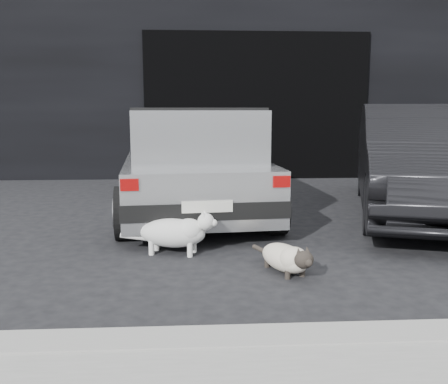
{
  "coord_description": "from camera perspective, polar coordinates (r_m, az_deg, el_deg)",
  "views": [
    {
      "loc": [
        -0.13,
        -5.02,
        1.28
      ],
      "look_at": [
        0.15,
        -0.33,
        0.49
      ],
      "focal_mm": 40.0,
      "sensor_mm": 36.0,
      "label": 1
    }
  ],
  "objects": [
    {
      "name": "ground",
      "position": [
        5.18,
        -1.93,
        -4.71
      ],
      "size": [
        80.0,
        80.0,
        0.0
      ],
      "primitive_type": "plane",
      "color": "black",
      "rests_on": "ground"
    },
    {
      "name": "building_facade",
      "position": [
        11.14,
        2.49,
        15.9
      ],
      "size": [
        34.0,
        4.0,
        5.0
      ],
      "primitive_type": "cube",
      "color": "black",
      "rests_on": "ground"
    },
    {
      "name": "garage_opening",
      "position": [
        9.08,
        3.76,
        9.72
      ],
      "size": [
        4.0,
        0.1,
        2.6
      ],
      "primitive_type": "cube",
      "color": "black",
      "rests_on": "ground"
    },
    {
      "name": "curb",
      "position": [
        2.93,
        20.29,
        -15.64
      ],
      "size": [
        18.0,
        0.25,
        0.12
      ],
      "primitive_type": "cube",
      "color": "gray",
      "rests_on": "ground"
    },
    {
      "name": "silver_hatchback",
      "position": [
        6.05,
        -3.68,
        4.08
      ],
      "size": [
        1.96,
        3.6,
        1.28
      ],
      "rotation": [
        0.0,
        0.0,
        0.09
      ],
      "color": "#A7A9AC",
      "rests_on": "ground"
    },
    {
      "name": "second_car",
      "position": [
        6.41,
        21.76,
        3.4
      ],
      "size": [
        2.51,
        4.26,
        1.33
      ],
      "primitive_type": "imported",
      "rotation": [
        0.0,
        0.0,
        -0.3
      ],
      "color": "black",
      "rests_on": "ground"
    },
    {
      "name": "cat_siamese",
      "position": [
        3.95,
        7.29,
        -7.52
      ],
      "size": [
        0.44,
        0.73,
        0.27
      ],
      "rotation": [
        0.0,
        0.0,
        3.52
      ],
      "color": "beige",
      "rests_on": "ground"
    },
    {
      "name": "cat_white",
      "position": [
        4.43,
        -5.39,
        -4.56
      ],
      "size": [
        0.87,
        0.42,
        0.41
      ],
      "rotation": [
        0.0,
        0.0,
        -1.81
      ],
      "color": "silver",
      "rests_on": "ground"
    }
  ]
}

